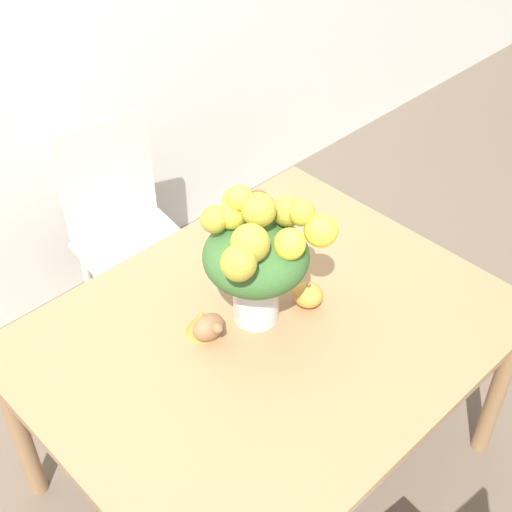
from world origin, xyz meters
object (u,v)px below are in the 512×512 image
at_px(flower_vase, 258,254).
at_px(pumpkin, 308,295).
at_px(turkey_figurine, 205,324).
at_px(dining_chair_near_window, 129,235).

xyz_separation_m(flower_vase, pumpkin, (0.15, -0.07, -0.22)).
relative_size(pumpkin, turkey_figurine, 0.67).
bearing_deg(dining_chair_near_window, flower_vase, -89.90).
height_order(flower_vase, pumpkin, flower_vase).
bearing_deg(turkey_figurine, dining_chair_near_window, 71.13).
height_order(flower_vase, dining_chair_near_window, flower_vase).
distance_m(flower_vase, pumpkin, 0.27).
xyz_separation_m(flower_vase, dining_chair_near_window, (0.12, 0.87, -0.50)).
distance_m(pumpkin, turkey_figurine, 0.34).
xyz_separation_m(turkey_figurine, dining_chair_near_window, (0.28, 0.82, -0.28)).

